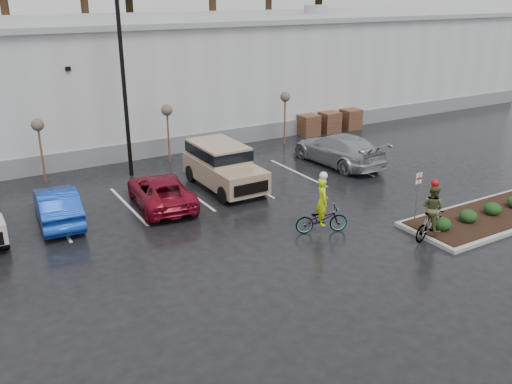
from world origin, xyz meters
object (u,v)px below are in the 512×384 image
sapling_mid (167,113)px  car_red (161,191)px  sapling_west (38,128)px  pallet_stack_a (308,125)px  car_far_silver (338,149)px  cyclist_olive (431,217)px  cyclist_hivis (322,214)px  car_blue (57,205)px  sapling_east (285,100)px  fire_lane_sign (418,191)px  lamppost (122,61)px  pallet_stack_b (329,122)px  suv_tan (224,167)px  pallet_stack_c (350,119)px

sapling_mid → car_red: size_ratio=0.66×
sapling_west → pallet_stack_a: (16.50, 1.00, -2.05)m
car_far_silver → cyclist_olive: bearing=68.7°
cyclist_hivis → car_far_silver: bearing=-21.5°
car_blue → car_far_silver: bearing=-174.2°
sapling_east → fire_lane_sign: 13.06m
lamppost → car_blue: size_ratio=2.08×
cyclist_hivis → sapling_east: bearing=-5.9°
fire_lane_sign → car_red: size_ratio=0.46×
pallet_stack_b → car_red: 15.90m
suv_tan → cyclist_hivis: cyclist_hivis is taller
sapling_east → pallet_stack_b: size_ratio=2.37×
sapling_east → pallet_stack_b: bearing=13.4°
fire_lane_sign → cyclist_hivis: bearing=160.6°
car_red → cyclist_hivis: size_ratio=1.95×
sapling_mid → suv_tan: sapling_mid is taller
sapling_east → pallet_stack_a: bearing=21.8°
suv_tan → cyclist_hivis: bearing=-82.1°
pallet_stack_a → car_far_silver: bearing=-111.2°
pallet_stack_b → cyclist_olive: 16.56m
car_red → cyclist_hivis: (4.32, -5.79, 0.09)m
pallet_stack_a → pallet_stack_c: size_ratio=1.00×
sapling_mid → pallet_stack_c: (13.50, 1.00, -2.05)m
cyclist_olive → cyclist_hivis: bearing=39.5°
pallet_stack_a → cyclist_hivis: size_ratio=0.55×
pallet_stack_b → pallet_stack_a: bearing=180.0°
lamppost → pallet_stack_a: 13.61m
sapling_west → cyclist_olive: (11.28, -14.04, -1.87)m
sapling_mid → pallet_stack_b: (11.70, 1.00, -2.05)m
fire_lane_sign → sapling_west: bearing=132.7°
car_far_silver → pallet_stack_b: bearing=-127.6°
suv_tan → car_far_silver: suv_tan is taller
pallet_stack_c → cyclist_hivis: 17.26m
pallet_stack_a → pallet_stack_b: 1.70m
pallet_stack_c → car_far_silver: size_ratio=0.24×
lamppost → sapling_west: bearing=166.0°
sapling_east → suv_tan: (-6.79, -5.10, -1.70)m
sapling_mid → cyclist_olive: (4.78, -14.04, -1.87)m
sapling_east → fire_lane_sign: sapling_east is taller
sapling_west → pallet_stack_c: bearing=2.9°
sapling_west → car_blue: bearing=-95.0°
sapling_west → pallet_stack_b: bearing=3.1°
pallet_stack_c → cyclist_hivis: bearing=-133.6°
sapling_mid → pallet_stack_b: size_ratio=2.37×
pallet_stack_a → suv_tan: 11.12m
pallet_stack_b → suv_tan: suv_tan is taller
lamppost → pallet_stack_b: lamppost is taller
pallet_stack_a → suv_tan: (-9.29, -6.10, 0.35)m
sapling_mid → sapling_east: size_ratio=1.00×
fire_lane_sign → pallet_stack_a: bearing=71.2°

